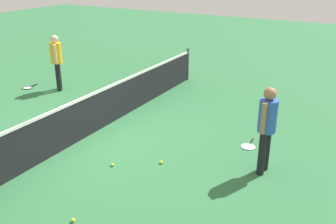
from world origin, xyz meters
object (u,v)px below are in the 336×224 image
(player_far_side, at_px, (56,58))
(tennis_ball_baseline, at_px, (161,162))
(tennis_racket_near_player, at_px, (248,146))
(tennis_ball_near_player, at_px, (73,220))
(tennis_racket_far_player, at_px, (28,88))
(tennis_ball_by_net, at_px, (112,165))
(player_near_side, at_px, (267,123))

(player_far_side, bearing_deg, tennis_ball_baseline, -115.49)
(tennis_racket_near_player, bearing_deg, tennis_ball_near_player, 157.92)
(player_far_side, distance_m, tennis_racket_near_player, 6.51)
(tennis_racket_near_player, distance_m, tennis_ball_near_player, 4.12)
(tennis_ball_near_player, xyz_separation_m, tennis_ball_baseline, (2.23, -0.27, 0.00))
(tennis_racket_far_player, height_order, tennis_ball_by_net, tennis_ball_by_net)
(tennis_racket_near_player, height_order, tennis_ball_baseline, tennis_ball_baseline)
(player_near_side, bearing_deg, tennis_racket_far_player, 80.32)
(player_far_side, relative_size, tennis_racket_near_player, 2.88)
(player_far_side, xyz_separation_m, tennis_ball_baseline, (-2.43, -5.11, -0.98))
(tennis_racket_near_player, bearing_deg, player_near_side, -147.28)
(player_far_side, distance_m, tennis_racket_far_player, 1.46)
(tennis_racket_far_player, bearing_deg, tennis_ball_by_net, -116.20)
(tennis_ball_baseline, bearing_deg, tennis_ball_near_player, 173.02)
(tennis_racket_near_player, xyz_separation_m, tennis_racket_far_player, (0.48, 7.38, 0.00))
(tennis_racket_far_player, relative_size, tennis_ball_near_player, 8.94)
(tennis_ball_near_player, bearing_deg, tennis_racket_near_player, -22.08)
(tennis_racket_near_player, bearing_deg, player_far_side, 82.39)
(player_near_side, height_order, tennis_ball_by_net, player_near_side)
(player_far_side, height_order, tennis_racket_far_player, player_far_side)
(tennis_racket_near_player, distance_m, tennis_ball_by_net, 2.97)
(player_far_side, relative_size, tennis_racket_far_player, 2.88)
(tennis_racket_near_player, relative_size, tennis_ball_near_player, 8.94)
(tennis_racket_near_player, relative_size, tennis_ball_baseline, 8.94)
(tennis_racket_near_player, height_order, tennis_ball_by_net, tennis_ball_by_net)
(tennis_ball_near_player, bearing_deg, tennis_ball_by_net, 17.11)
(player_near_side, xyz_separation_m, tennis_racket_near_player, (0.88, 0.56, -1.00))
(tennis_ball_near_player, height_order, tennis_ball_by_net, same)
(player_far_side, height_order, tennis_ball_by_net, player_far_side)
(player_far_side, xyz_separation_m, tennis_racket_far_player, (-0.37, 1.00, -1.00))
(player_near_side, relative_size, tennis_racket_near_player, 2.88)
(tennis_ball_baseline, bearing_deg, player_far_side, 64.51)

